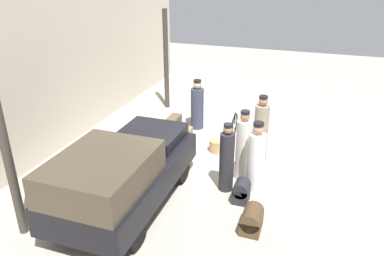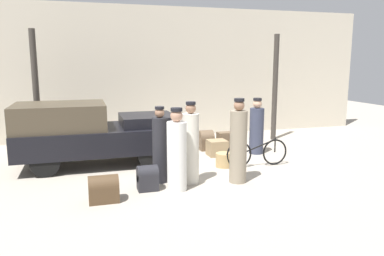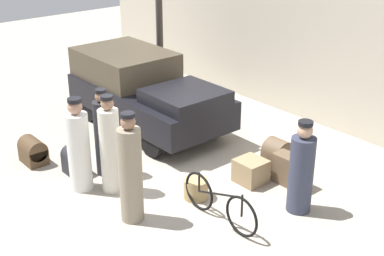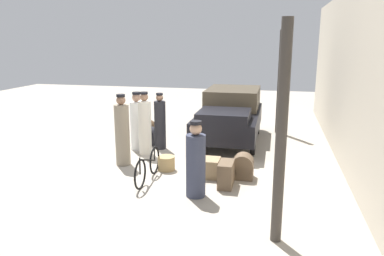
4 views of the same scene
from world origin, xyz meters
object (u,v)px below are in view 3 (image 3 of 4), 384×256
at_px(porter_lifting_near_truck, 104,136).
at_px(suitcase_tan_flat, 277,155).
at_px(suitcase_small_leather, 251,171).
at_px(porter_carrying_trunk, 79,149).
at_px(trunk_wicker_pale, 290,170).
at_px(trunk_barrel_dark, 33,151).
at_px(truck, 143,89).
at_px(conductor_in_dark_uniform, 110,148).
at_px(wicker_basket, 196,188).
at_px(bicycle, 219,203).
at_px(trunk_umber_medium, 74,161).
at_px(porter_standing_middle, 131,172).
at_px(porter_with_bicycle, 301,171).

bearing_deg(porter_lifting_near_truck, suitcase_tan_flat, 53.68).
distance_m(porter_lifting_near_truck, suitcase_small_leather, 2.79).
xyz_separation_m(porter_carrying_trunk, trunk_wicker_pale, (2.32, 2.96, -0.50)).
height_order(porter_lifting_near_truck, trunk_barrel_dark, porter_lifting_near_truck).
height_order(truck, porter_lifting_near_truck, porter_lifting_near_truck).
xyz_separation_m(porter_lifting_near_truck, suitcase_tan_flat, (1.95, 2.65, -0.50)).
bearing_deg(conductor_in_dark_uniform, wicker_basket, 39.66).
distance_m(suitcase_small_leather, trunk_barrel_dark, 4.27).
height_order(truck, bicycle, truck).
relative_size(wicker_basket, porter_carrying_trunk, 0.25).
height_order(bicycle, suitcase_tan_flat, bicycle).
bearing_deg(trunk_umber_medium, porter_standing_middle, -1.37).
bearing_deg(trunk_wicker_pale, suitcase_tan_flat, 151.57).
xyz_separation_m(suitcase_small_leather, trunk_barrel_dark, (-3.30, -2.71, 0.03)).
distance_m(conductor_in_dark_uniform, suitcase_small_leather, 2.59).
bearing_deg(porter_lifting_near_truck, trunk_wicker_pale, 42.60).
xyz_separation_m(wicker_basket, trunk_barrel_dark, (-3.08, -1.58, 0.07)).
xyz_separation_m(truck, suitcase_tan_flat, (3.37, 0.73, -0.60)).
relative_size(porter_carrying_trunk, porter_with_bicycle, 1.07).
distance_m(wicker_basket, trunk_umber_medium, 2.46).
height_order(conductor_in_dark_uniform, suitcase_small_leather, conductor_in_dark_uniform).
height_order(wicker_basket, suitcase_small_leather, suitcase_small_leather).
relative_size(porter_with_bicycle, trunk_barrel_dark, 2.87).
bearing_deg(porter_carrying_trunk, suitcase_small_leather, 54.12).
bearing_deg(conductor_in_dark_uniform, porter_carrying_trunk, -136.69).
height_order(bicycle, porter_standing_middle, porter_standing_middle).
distance_m(conductor_in_dark_uniform, porter_standing_middle, 1.04).
relative_size(porter_lifting_near_truck, porter_with_bicycle, 1.04).
bearing_deg(trunk_wicker_pale, porter_standing_middle, -107.57).
bearing_deg(porter_standing_middle, bicycle, 46.34).
height_order(conductor_in_dark_uniform, porter_standing_middle, porter_standing_middle).
height_order(bicycle, conductor_in_dark_uniform, conductor_in_dark_uniform).
relative_size(bicycle, conductor_in_dark_uniform, 0.93).
bearing_deg(suitcase_small_leather, trunk_umber_medium, -135.96).
xyz_separation_m(porter_carrying_trunk, porter_standing_middle, (1.42, 0.13, 0.07)).
bearing_deg(porter_with_bicycle, trunk_barrel_dark, -149.48).
distance_m(porter_standing_middle, trunk_wicker_pale, 3.02).
distance_m(porter_carrying_trunk, suitcase_tan_flat, 3.74).
xyz_separation_m(porter_lifting_near_truck, porter_carrying_trunk, (0.22, -0.64, 0.01)).
distance_m(porter_standing_middle, suitcase_small_leather, 2.47).
bearing_deg(porter_standing_middle, trunk_umber_medium, 178.63).
xyz_separation_m(truck, trunk_barrel_dark, (0.15, -2.78, -0.63)).
bearing_deg(trunk_umber_medium, conductor_in_dark_uniform, 11.66).
xyz_separation_m(truck, porter_with_bicycle, (4.63, -0.14, -0.15)).
bearing_deg(trunk_barrel_dark, porter_lifting_near_truck, 33.91).
distance_m(conductor_in_dark_uniform, trunk_wicker_pale, 3.25).
xyz_separation_m(bicycle, wicker_basket, (-0.82, 0.20, -0.17)).
bearing_deg(porter_lifting_near_truck, truck, 126.69).
relative_size(suitcase_tan_flat, trunk_wicker_pale, 0.95).
relative_size(bicycle, suitcase_tan_flat, 2.81).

